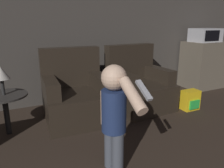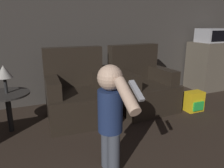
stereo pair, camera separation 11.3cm
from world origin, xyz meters
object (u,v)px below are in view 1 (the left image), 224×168
lamp (1,73)px  toy_backpack (190,100)px  microwave (205,35)px  armchair_right (138,87)px  armchair_left (76,96)px  person_toddler (114,111)px

lamp → toy_backpack: bearing=-8.5°
toy_backpack → microwave: (1.07, 0.81, 0.87)m
armchair_right → lamp: 1.84m
microwave → armchair_left: bearing=-171.8°
armchair_left → person_toddler: person_toddler is taller
person_toddler → microwave: bearing=-68.5°
armchair_right → armchair_left: bearing=176.7°
person_toddler → lamp: 1.39m
armchair_left → toy_backpack: size_ratio=3.18×
microwave → lamp: bearing=-172.8°
toy_backpack → lamp: 2.53m
person_toddler → microwave: size_ratio=1.81×
lamp → armchair_left: bearing=4.2°
person_toddler → armchair_left: bearing=-9.4°
armchair_right → toy_backpack: bearing=-37.0°
toy_backpack → lamp: bearing=171.5°
armchair_right → toy_backpack: size_ratio=3.18×
armchair_right → toy_backpack: (0.64, -0.43, -0.17)m
toy_backpack → person_toddler: bearing=-155.2°
toy_backpack → microwave: microwave is taller
armchair_right → microwave: microwave is taller
toy_backpack → lamp: lamp is taller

